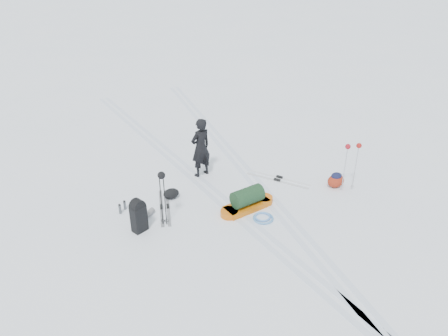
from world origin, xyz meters
The scene contains 14 objects.
ground centered at (0.00, 0.00, 0.00)m, with size 200.00×200.00×0.00m, color white.
snow_hill_backdrop centered at (62.69, 84.02, -69.02)m, with size 359.50×192.00×162.45m.
ski_tracks centered at (0.61, 0.88, 0.00)m, with size 3.38×17.97×0.01m.
skier centered at (0.12, 1.60, 0.83)m, with size 0.60×0.40×1.65m, color black.
pulk_sled centered at (0.36, -0.41, 0.22)m, with size 1.51×0.59×0.56m.
expedition_rucksack centered at (-2.15, 0.04, 0.37)m, with size 0.73×0.76×0.81m.
ski_poles_black centered at (-1.61, -0.06, 1.12)m, with size 0.19×0.17×1.37m.
ski_poles_silver centered at (3.08, -0.90, 1.11)m, with size 0.41×0.22×1.33m.
touring_skis_grey centered at (-1.37, 0.58, 0.01)m, with size 0.74×1.57×0.06m.
touring_skis_white centered at (1.82, 0.37, 0.01)m, with size 1.20×1.61×0.06m.
rope_coil centered at (0.47, -0.95, 0.03)m, with size 0.61×0.61×0.06m.
small_daypack centered at (2.93, -0.63, 0.19)m, with size 0.48×0.36×0.40m.
thermos_pair centered at (-2.31, 0.91, 0.12)m, with size 0.22×0.19×0.26m.
stuff_sack centered at (-1.06, 0.91, 0.13)m, with size 0.41×0.31×0.25m.
Camera 1 is at (-4.31, -7.84, 5.94)m, focal length 35.00 mm.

